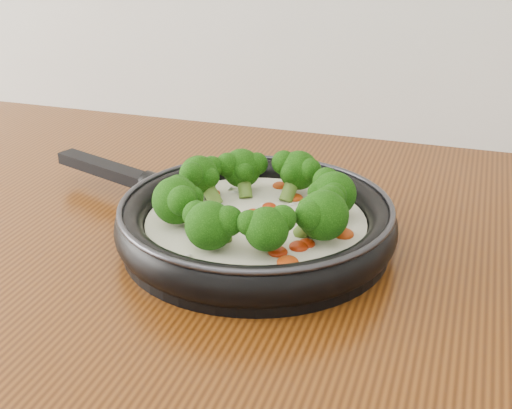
% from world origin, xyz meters
% --- Properties ---
extents(skillet, '(0.51, 0.39, 0.09)m').
position_xyz_m(skillet, '(0.13, 1.08, 0.93)').
color(skillet, black).
rests_on(skillet, counter).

